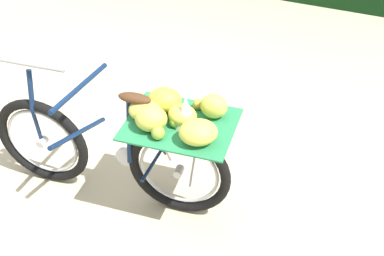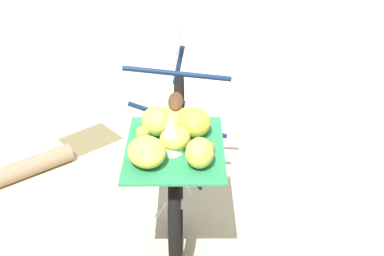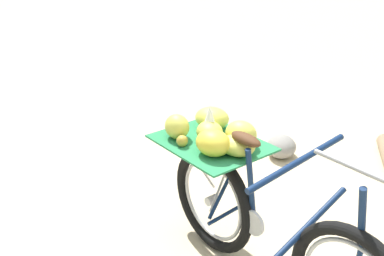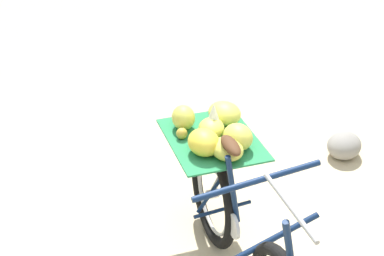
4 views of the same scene
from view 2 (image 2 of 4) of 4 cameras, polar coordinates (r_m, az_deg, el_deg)
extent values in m
plane|color=beige|center=(3.71, 1.71, -6.76)|extent=(60.00, 60.00, 0.00)
torus|color=black|center=(3.84, -1.46, 1.14)|extent=(0.53, 0.60, 0.73)
torus|color=#B7B7BC|center=(3.84, -1.46, 1.14)|extent=(0.39, 0.44, 0.57)
cylinder|color=#B7B7BC|center=(3.84, -1.46, 1.14)|extent=(0.10, 0.10, 0.06)
torus|color=black|center=(2.97, -1.85, -8.79)|extent=(0.53, 0.60, 0.73)
torus|color=#B7B7BC|center=(2.97, -1.85, -8.79)|extent=(0.39, 0.44, 0.57)
cylinder|color=#B7B7BC|center=(2.97, -1.85, -8.79)|extent=(0.10, 0.10, 0.06)
cylinder|color=#0F2347|center=(3.48, -1.60, 0.90)|extent=(0.55, 0.49, 0.30)
cylinder|color=#0F2347|center=(3.24, -1.72, 6.30)|extent=(0.56, 0.49, 0.11)
cylinder|color=#0F2347|center=(3.09, -1.77, -0.88)|extent=(0.11, 0.10, 0.49)
cylinder|color=#0F2347|center=(3.11, -1.76, -6.37)|extent=(0.30, 0.27, 0.05)
cylinder|color=#0F2347|center=(2.96, -1.85, -3.53)|extent=(0.26, 0.23, 0.47)
cylinder|color=#0F2347|center=(3.78, -1.49, 3.20)|extent=(0.05, 0.05, 0.30)
cylinder|color=#0F2347|center=(3.64, -1.56, 7.23)|extent=(0.10, 0.09, 0.30)
cylinder|color=gray|center=(3.53, -1.61, 10.14)|extent=(0.36, 0.41, 0.02)
ellipsoid|color=#4C2D19|center=(2.91, -1.89, 3.10)|extent=(0.21, 0.23, 0.06)
cylinder|color=#B7B7BC|center=(3.26, -1.69, -4.16)|extent=(0.12, 0.13, 0.16)
cylinder|color=#B7B7BC|center=(2.93, -1.86, -4.74)|extent=(0.17, 0.15, 0.39)
cylinder|color=#B7B7BC|center=(2.76, -1.97, -7.25)|extent=(0.19, 0.17, 0.39)
cube|color=brown|center=(2.72, -1.99, -2.66)|extent=(0.73, 0.74, 0.02)
cube|color=#287F4C|center=(2.71, -2.00, -2.34)|extent=(0.85, 0.87, 0.01)
ellipsoid|color=yellow|center=(2.79, 0.23, 0.67)|extent=(0.27, 0.28, 0.15)
ellipsoid|color=#CCC64C|center=(2.52, 0.88, -2.88)|extent=(0.23, 0.23, 0.16)
ellipsoid|color=#CCC64C|center=(2.81, -4.13, 0.81)|extent=(0.24, 0.26, 0.16)
ellipsoid|color=#CCC64C|center=(2.88, -2.04, 1.23)|extent=(0.24, 0.26, 0.12)
ellipsoid|color=#CCC64C|center=(2.67, -1.97, -1.21)|extent=(0.24, 0.23, 0.13)
ellipsoid|color=#CCC64C|center=(2.55, -5.26, -2.75)|extent=(0.26, 0.28, 0.14)
sphere|color=#B29333|center=(2.64, 1.86, -2.27)|extent=(0.07, 0.07, 0.07)
sphere|color=#8CAD38|center=(2.77, -5.70, -0.60)|extent=(0.08, 0.08, 0.08)
sphere|color=#8CAD38|center=(2.71, -2.85, -1.34)|extent=(0.07, 0.07, 0.07)
cone|color=white|center=(2.62, -2.51, -0.63)|extent=(0.20, 0.20, 0.22)
cube|color=olive|center=(4.36, -11.64, -1.21)|extent=(0.44, 0.36, 0.01)
camera|label=1|loc=(2.80, -64.69, 22.55)|focal=45.05mm
camera|label=3|loc=(4.54, 22.74, 25.41)|focal=42.94mm
camera|label=4|loc=(5.29, 12.96, 34.57)|focal=54.50mm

